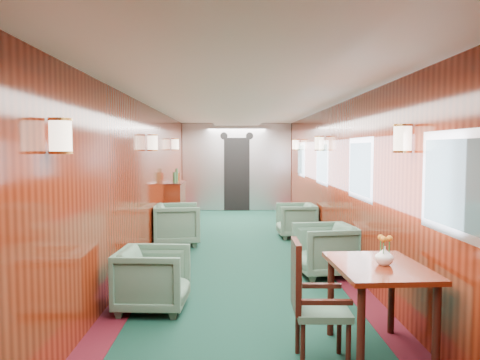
{
  "coord_description": "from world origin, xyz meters",
  "views": [
    {
      "loc": [
        -0.16,
        -6.93,
        1.71
      ],
      "look_at": [
        0.0,
        1.34,
        1.15
      ],
      "focal_mm": 35.0,
      "sensor_mm": 36.0,
      "label": 1
    }
  ],
  "objects": [
    {
      "name": "bulkhead",
      "position": [
        0.0,
        5.91,
        1.18
      ],
      "size": [
        2.98,
        0.17,
        2.39
      ],
      "color": "silver",
      "rests_on": "ground"
    },
    {
      "name": "room",
      "position": [
        0.0,
        0.0,
        1.63
      ],
      "size": [
        12.0,
        12.1,
        2.4
      ],
      "color": "#0E3326",
      "rests_on": "ground"
    },
    {
      "name": "windows_right",
      "position": [
        1.49,
        0.25,
        1.45
      ],
      "size": [
        0.02,
        8.6,
        0.8
      ],
      "color": "silver",
      "rests_on": "ground"
    },
    {
      "name": "flower_vase",
      "position": [
        1.09,
        -3.19,
        0.84
      ],
      "size": [
        0.17,
        0.17,
        0.15
      ],
      "primitive_type": "imported",
      "rotation": [
        0.0,
        0.0,
        -0.13
      ],
      "color": "white",
      "rests_on": "dining_table"
    },
    {
      "name": "armchair_left_far",
      "position": [
        -1.12,
        1.31,
        0.37
      ],
      "size": [
        0.91,
        0.89,
        0.73
      ],
      "primitive_type": "imported",
      "rotation": [
        0.0,
        0.0,
        1.72
      ],
      "color": "#1B4031",
      "rests_on": "ground"
    },
    {
      "name": "wall_sconces",
      "position": [
        0.0,
        0.57,
        1.79
      ],
      "size": [
        2.97,
        7.97,
        0.25
      ],
      "color": "#FFE6C6",
      "rests_on": "ground"
    },
    {
      "name": "dining_table",
      "position": [
        1.05,
        -3.18,
        0.64
      ],
      "size": [
        0.75,
        1.04,
        0.76
      ],
      "rotation": [
        0.0,
        0.0,
        0.04
      ],
      "color": "maroon",
      "rests_on": "ground"
    },
    {
      "name": "armchair_right_far",
      "position": [
        1.09,
        1.97,
        0.33
      ],
      "size": [
        0.75,
        0.73,
        0.65
      ],
      "primitive_type": "imported",
      "rotation": [
        0.0,
        0.0,
        -1.53
      ],
      "color": "#1B4031",
      "rests_on": "ground"
    },
    {
      "name": "armchair_left_near",
      "position": [
        -0.99,
        -2.05,
        0.33
      ],
      "size": [
        0.77,
        0.75,
        0.66
      ],
      "primitive_type": "imported",
      "rotation": [
        0.0,
        0.0,
        1.51
      ],
      "color": "#1B4031",
      "rests_on": "ground"
    },
    {
      "name": "credenza",
      "position": [
        -1.34,
        2.93,
        0.51
      ],
      "size": [
        0.35,
        1.12,
        1.28
      ],
      "color": "maroon",
      "rests_on": "ground"
    },
    {
      "name": "side_chair",
      "position": [
        0.47,
        -3.32,
        0.53
      ],
      "size": [
        0.45,
        0.48,
        0.98
      ],
      "rotation": [
        0.0,
        0.0,
        -0.03
      ],
      "color": "#1B4031",
      "rests_on": "ground"
    },
    {
      "name": "armchair_right_near",
      "position": [
        1.11,
        -0.75,
        0.35
      ],
      "size": [
        0.86,
        0.85,
        0.7
      ],
      "primitive_type": "imported",
      "rotation": [
        0.0,
        0.0,
        -1.43
      ],
      "color": "#1B4031",
      "rests_on": "ground"
    }
  ]
}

